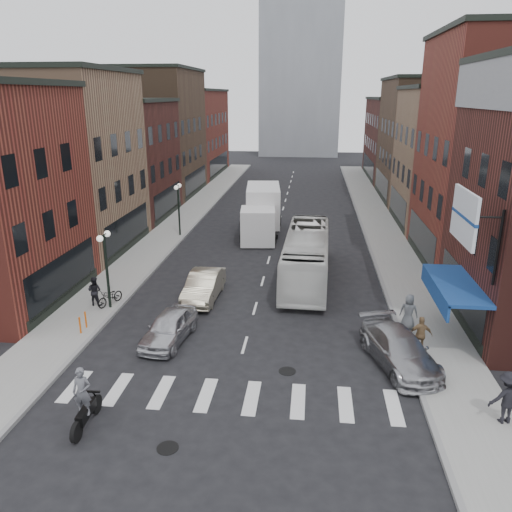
% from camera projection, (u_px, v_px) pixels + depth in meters
% --- Properties ---
extents(ground, '(160.00, 160.00, 0.00)m').
position_uv_depth(ground, '(242.00, 356.00, 21.19)').
color(ground, black).
rests_on(ground, ground).
extents(sidewalk_left, '(3.00, 74.00, 0.15)m').
position_uv_depth(sidewalk_left, '(180.00, 223.00, 42.87)').
color(sidewalk_left, gray).
rests_on(sidewalk_left, ground).
extents(sidewalk_right, '(3.00, 74.00, 0.15)m').
position_uv_depth(sidewalk_right, '(381.00, 229.00, 41.05)').
color(sidewalk_right, gray).
rests_on(sidewalk_right, ground).
extents(curb_left, '(0.20, 74.00, 0.16)m').
position_uv_depth(curb_left, '(197.00, 224.00, 42.74)').
color(curb_left, gray).
rests_on(curb_left, ground).
extents(curb_right, '(0.20, 74.00, 0.16)m').
position_uv_depth(curb_right, '(362.00, 229.00, 41.23)').
color(curb_right, gray).
rests_on(curb_right, ground).
extents(crosswalk_stripes, '(12.00, 2.20, 0.01)m').
position_uv_depth(crosswalk_stripes, '(230.00, 397.00, 18.36)').
color(crosswalk_stripes, silver).
rests_on(crosswalk_stripes, ground).
extents(bldg_left_mid_a, '(10.30, 10.20, 12.30)m').
position_uv_depth(bldg_left_mid_a, '(53.00, 163.00, 34.13)').
color(bldg_left_mid_a, '#906A4F').
rests_on(bldg_left_mid_a, ground).
extents(bldg_left_mid_b, '(10.30, 10.20, 10.30)m').
position_uv_depth(bldg_left_mid_b, '(111.00, 159.00, 43.89)').
color(bldg_left_mid_b, '#431C18').
rests_on(bldg_left_mid_b, ground).
extents(bldg_left_far_a, '(10.30, 12.20, 13.30)m').
position_uv_depth(bldg_left_far_a, '(149.00, 133.00, 53.82)').
color(bldg_left_far_a, '#4B3525').
rests_on(bldg_left_far_a, ground).
extents(bldg_left_far_b, '(10.30, 16.20, 11.30)m').
position_uv_depth(bldg_left_far_b, '(182.00, 133.00, 67.36)').
color(bldg_left_far_b, maroon).
rests_on(bldg_left_far_b, ground).
extents(bldg_right_mid_b, '(10.30, 10.20, 11.30)m').
position_uv_depth(bldg_right_mid_b, '(465.00, 158.00, 40.52)').
color(bldg_right_mid_b, '#906A4F').
rests_on(bldg_right_mid_b, ground).
extents(bldg_right_far_a, '(10.30, 12.20, 12.30)m').
position_uv_depth(bldg_right_far_a, '(435.00, 140.00, 50.76)').
color(bldg_right_far_a, '#4B3525').
rests_on(bldg_right_far_a, ground).
extents(bldg_right_far_b, '(10.30, 16.20, 10.30)m').
position_uv_depth(bldg_right_far_b, '(409.00, 139.00, 64.30)').
color(bldg_right_far_b, '#431C18').
rests_on(bldg_right_far_b, ground).
extents(awning_blue, '(1.80, 5.00, 0.78)m').
position_uv_depth(awning_blue, '(451.00, 286.00, 21.79)').
color(awning_blue, navy).
rests_on(awning_blue, ground).
extents(billboard_sign, '(1.52, 3.00, 3.70)m').
position_uv_depth(billboard_sign, '(466.00, 218.00, 18.85)').
color(billboard_sign, black).
rests_on(billboard_sign, ground).
extents(distant_tower, '(14.00, 14.00, 50.00)m').
position_uv_depth(distant_tower, '(303.00, 8.00, 87.19)').
color(distant_tower, '#9399A0').
rests_on(distant_tower, ground).
extents(streetlamp_near, '(0.32, 1.22, 4.11)m').
position_uv_depth(streetlamp_near, '(106.00, 256.00, 24.87)').
color(streetlamp_near, black).
rests_on(streetlamp_near, ground).
extents(streetlamp_far, '(0.32, 1.22, 4.11)m').
position_uv_depth(streetlamp_far, '(178.00, 200.00, 38.10)').
color(streetlamp_far, black).
rests_on(streetlamp_far, ground).
extents(bike_rack, '(0.08, 0.68, 0.80)m').
position_uv_depth(bike_rack, '(83.00, 322.00, 23.07)').
color(bike_rack, '#D8590C').
rests_on(bike_rack, sidewalk_left).
extents(box_truck, '(3.09, 8.60, 3.66)m').
position_uv_depth(box_truck, '(262.00, 212.00, 39.09)').
color(box_truck, silver).
rests_on(box_truck, ground).
extents(motorcycle_rider, '(0.63, 2.20, 2.24)m').
position_uv_depth(motorcycle_rider, '(84.00, 400.00, 16.35)').
color(motorcycle_rider, black).
rests_on(motorcycle_rider, ground).
extents(transit_bus, '(2.78, 10.68, 2.96)m').
position_uv_depth(transit_bus, '(306.00, 256.00, 29.61)').
color(transit_bus, silver).
rests_on(transit_bus, ground).
extents(sedan_left_near, '(2.09, 4.17, 1.36)m').
position_uv_depth(sedan_left_near, '(169.00, 327.00, 22.29)').
color(sedan_left_near, silver).
rests_on(sedan_left_near, ground).
extents(sedan_left_far, '(1.69, 4.53, 1.48)m').
position_uv_depth(sedan_left_far, '(204.00, 286.00, 26.95)').
color(sedan_left_far, beige).
rests_on(sedan_left_far, ground).
extents(curb_car, '(3.33, 5.23, 1.41)m').
position_uv_depth(curb_car, '(399.00, 350.00, 20.28)').
color(curb_car, '#A3A4A8').
rests_on(curb_car, ground).
extents(parked_bicycle, '(1.19, 1.78, 0.88)m').
position_uv_depth(parked_bicycle, '(110.00, 297.00, 25.89)').
color(parked_bicycle, black).
rests_on(parked_bicycle, sidewalk_left).
extents(ped_left_solo, '(0.81, 0.54, 1.54)m').
position_uv_depth(ped_left_solo, '(95.00, 291.00, 25.76)').
color(ped_left_solo, black).
rests_on(ped_left_solo, sidewalk_left).
extents(ped_right_a, '(1.29, 0.81, 1.85)m').
position_uv_depth(ped_right_a, '(507.00, 397.00, 16.44)').
color(ped_right_a, black).
rests_on(ped_right_a, sidewalk_right).
extents(ped_right_b, '(0.97, 0.52, 1.63)m').
position_uv_depth(ped_right_b, '(421.00, 335.00, 20.99)').
color(ped_right_b, olive).
rests_on(ped_right_b, sidewalk_right).
extents(ped_right_c, '(0.93, 0.72, 1.68)m').
position_uv_depth(ped_right_c, '(409.00, 312.00, 23.14)').
color(ped_right_c, slate).
rests_on(ped_right_c, sidewalk_right).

